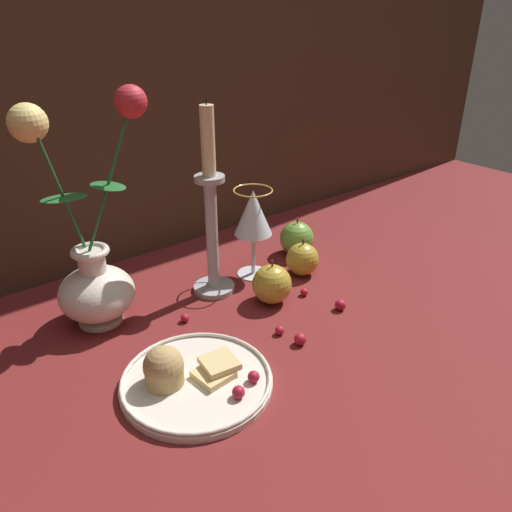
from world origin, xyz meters
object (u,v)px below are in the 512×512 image
object	(u,v)px
wine_glass	(253,216)
apple_beside_vase	(302,259)
apple_near_glass	(272,284)
candlestick	(211,220)
apple_at_table_edge	(297,238)
vase	(93,265)
plate_with_pastries	(190,377)

from	to	relation	value
wine_glass	apple_beside_vase	world-z (taller)	wine_glass
apple_beside_vase	apple_near_glass	bearing A→B (deg)	-159.52
candlestick	apple_at_table_edge	size ratio (longest dim) A/B	4.14
vase	apple_beside_vase	xyz separation A→B (m)	(0.39, -0.09, -0.07)
plate_with_pastries	apple_at_table_edge	distance (m)	0.46
apple_beside_vase	apple_near_glass	size ratio (longest dim) A/B	0.93
plate_with_pastries	apple_near_glass	bearing A→B (deg)	23.57
vase	wine_glass	xyz separation A→B (m)	(0.31, -0.03, 0.02)
wine_glass	apple_at_table_edge	bearing A→B (deg)	6.06
vase	apple_near_glass	size ratio (longest dim) A/B	4.53
candlestick	apple_at_table_edge	bearing A→B (deg)	4.54
vase	plate_with_pastries	xyz separation A→B (m)	(0.03, -0.24, -0.09)
candlestick	apple_near_glass	xyz separation A→B (m)	(0.06, -0.10, -0.11)
apple_near_glass	apple_beside_vase	bearing A→B (deg)	20.48
plate_with_pastries	apple_at_table_edge	world-z (taller)	apple_at_table_edge
candlestick	apple_beside_vase	size ratio (longest dim) A/B	4.54
vase	plate_with_pastries	world-z (taller)	vase
plate_with_pastries	apple_beside_vase	bearing A→B (deg)	22.57
vase	candlestick	world-z (taller)	vase
plate_with_pastries	apple_beside_vase	distance (m)	0.38
apple_near_glass	apple_at_table_edge	xyz separation A→B (m)	(0.17, 0.12, 0.00)
vase	apple_near_glass	world-z (taller)	vase
candlestick	wine_glass	bearing A→B (deg)	2.50
vase	apple_near_glass	bearing A→B (deg)	-26.72
wine_glass	apple_beside_vase	bearing A→B (deg)	-38.05
wine_glass	apple_near_glass	world-z (taller)	wine_glass
apple_beside_vase	wine_glass	bearing A→B (deg)	141.95
candlestick	apple_beside_vase	xyz separation A→B (m)	(0.18, -0.06, -0.11)
apple_beside_vase	apple_at_table_edge	size ratio (longest dim) A/B	0.91
vase	apple_beside_vase	size ratio (longest dim) A/B	4.89
vase	apple_near_glass	xyz separation A→B (m)	(0.27, -0.14, -0.07)
candlestick	apple_beside_vase	bearing A→B (deg)	-17.82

